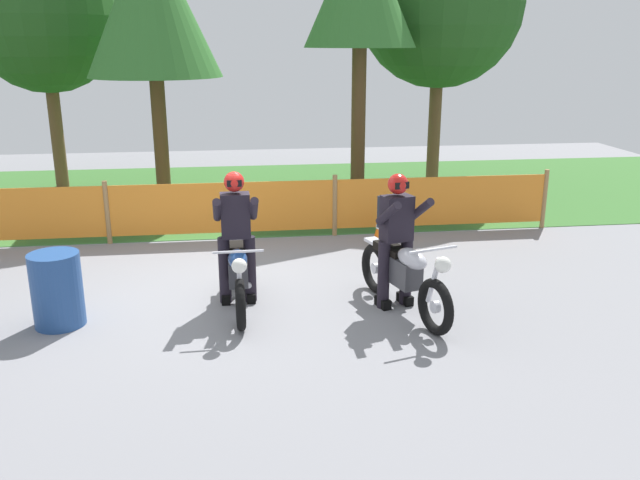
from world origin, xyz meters
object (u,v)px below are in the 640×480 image
rider_lead (396,233)px  spare_drum (57,290)px  motorcycle_lead (404,275)px  motorcycle_trailing (238,273)px  traffic_cone (380,229)px  rider_trailing (236,233)px

rider_lead → spare_drum: rider_lead is taller
motorcycle_lead → motorcycle_trailing: motorcycle_lead is taller
motorcycle_lead → traffic_cone: bearing=157.3°
motorcycle_lead → traffic_cone: motorcycle_lead is taller
motorcycle_lead → motorcycle_trailing: 2.04m
motorcycle_lead → motorcycle_trailing: (-2.01, 0.39, -0.03)m
rider_trailing → rider_lead: bearing=78.2°
rider_trailing → spare_drum: size_ratio=1.92×
spare_drum → motorcycle_lead: bearing=-1.8°
rider_lead → spare_drum: size_ratio=1.92×
motorcycle_lead → traffic_cone: 2.81m
motorcycle_lead → rider_lead: 0.52m
motorcycle_lead → rider_trailing: rider_trailing is taller
motorcycle_trailing → motorcycle_lead: bearing=77.7°
rider_trailing → spare_drum: (-2.09, -0.45, -0.48)m
traffic_cone → spare_drum: (-4.43, -2.66, 0.18)m
motorcycle_trailing → rider_trailing: (-0.01, 0.19, 0.47)m
motorcycle_lead → spare_drum: 4.10m
motorcycle_lead → rider_trailing: (-2.01, 0.58, 0.44)m
motorcycle_lead → rider_trailing: size_ratio=1.21×
motorcycle_trailing → rider_lead: (1.94, -0.17, 0.50)m
traffic_cone → spare_drum: spare_drum is taller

